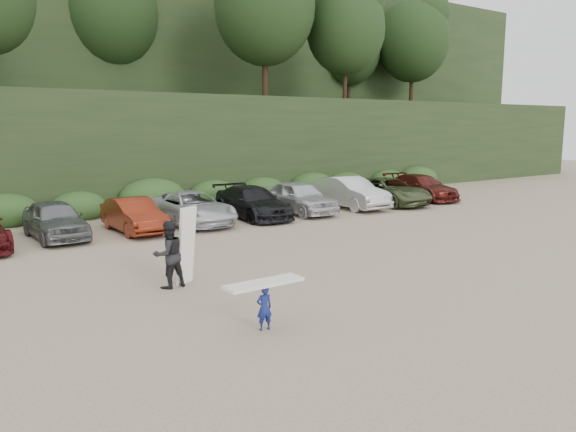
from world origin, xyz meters
TOP-DOWN VIEW (x-y plane):
  - ground at (0.00, 0.00)m, footprint 120.00×120.00m
  - hillside_backdrop at (-0.26, 35.93)m, footprint 90.00×41.50m
  - parked_cars at (0.74, 9.94)m, footprint 34.39×5.75m
  - child_surfer at (-3.15, -2.67)m, footprint 1.80×0.54m
  - adult_surfer at (-3.49, 1.50)m, footprint 1.38×0.79m

SIDE VIEW (x-z plane):
  - ground at x=0.00m, z-range 0.00..0.00m
  - child_surfer at x=-3.15m, z-range 0.19..1.27m
  - parked_cars at x=0.74m, z-range -0.08..1.57m
  - adult_surfer at x=-3.49m, z-range -0.15..2.02m
  - hillside_backdrop at x=-0.26m, z-range -2.78..25.22m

